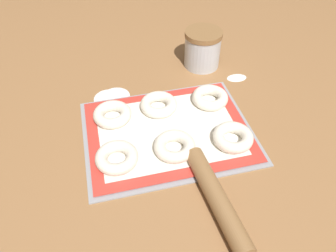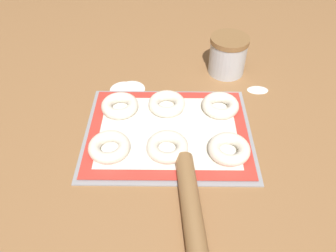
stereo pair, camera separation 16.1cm
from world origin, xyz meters
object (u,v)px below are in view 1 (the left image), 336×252
object	(u,v)px
baking_tray	(168,132)
bagel_back_left	(112,114)
bagel_front_center	(174,146)
bagel_front_right	(233,137)
rolling_pin	(217,198)
bagel_back_center	(159,105)
flour_canister	(202,49)
bagel_back_right	(210,98)
bagel_front_left	(117,157)

from	to	relation	value
baking_tray	bagel_back_left	bearing A→B (deg)	149.53
bagel_front_center	bagel_front_right	bearing A→B (deg)	-2.32
baking_tray	rolling_pin	world-z (taller)	rolling_pin
baking_tray	rolling_pin	xyz separation A→B (m)	(0.05, -0.25, 0.02)
baking_tray	bagel_back_center	distance (m)	0.10
bagel_front_right	flour_canister	size ratio (longest dim) A/B	0.85
bagel_front_right	bagel_back_right	distance (m)	0.17
bagel_back_right	bagel_back_left	bearing A→B (deg)	-179.22
bagel_front_right	bagel_back_center	size ratio (longest dim) A/B	1.00
flour_canister	bagel_front_left	bearing A→B (deg)	-132.57
flour_canister	baking_tray	bearing A→B (deg)	-123.11
bagel_front_center	bagel_front_right	world-z (taller)	same
bagel_back_center	flour_canister	xyz separation A→B (m)	(0.20, 0.21, 0.04)
bagel_back_left	flour_canister	size ratio (longest dim) A/B	0.85
bagel_back_center	rolling_pin	bearing A→B (deg)	-80.48
bagel_front_left	rolling_pin	bearing A→B (deg)	-39.83
bagel_front_right	bagel_back_left	distance (m)	0.34
rolling_pin	bagel_back_right	bearing A→B (deg)	73.43
baking_tray	bagel_back_center	world-z (taller)	bagel_back_center
bagel_front_center	flour_canister	size ratio (longest dim) A/B	0.85
bagel_front_left	bagel_front_center	bearing A→B (deg)	0.70
bagel_front_left	bagel_front_center	xyz separation A→B (m)	(0.15, 0.00, 0.00)
baking_tray	flour_canister	world-z (taller)	flour_canister
baking_tray	bagel_front_center	distance (m)	0.08
baking_tray	bagel_front_left	world-z (taller)	bagel_front_left
bagel_back_right	flour_canister	world-z (taller)	flour_canister
bagel_back_left	bagel_back_right	bearing A→B (deg)	0.78
bagel_front_right	bagel_back_right	bearing A→B (deg)	91.46
flour_canister	bagel_back_right	bearing A→B (deg)	-101.40
baking_tray	bagel_back_left	distance (m)	0.17
bagel_back_right	bagel_back_center	bearing A→B (deg)	177.79
rolling_pin	baking_tray	bearing A→B (deg)	101.91
bagel_back_center	flour_canister	world-z (taller)	flour_canister
baking_tray	bagel_back_right	distance (m)	0.18
baking_tray	flour_canister	size ratio (longest dim) A/B	3.61
bagel_front_left	bagel_front_right	xyz separation A→B (m)	(0.31, -0.00, 0.00)
bagel_front_left	bagel_back_center	bearing A→B (deg)	49.65
flour_canister	bagel_front_center	bearing A→B (deg)	-117.64
baking_tray	bagel_front_right	world-z (taller)	bagel_front_right
bagel_back_left	rolling_pin	world-z (taller)	rolling_pin
bagel_back_center	bagel_back_right	distance (m)	0.16
bagel_front_center	flour_canister	world-z (taller)	flour_canister
bagel_front_left	bagel_front_right	world-z (taller)	same
bagel_back_left	bagel_back_center	world-z (taller)	same
bagel_front_left	bagel_back_left	world-z (taller)	same
baking_tray	bagel_back_right	bearing A→B (deg)	30.02
bagel_back_center	bagel_back_right	xyz separation A→B (m)	(0.16, -0.01, 0.00)
flour_canister	bagel_back_center	bearing A→B (deg)	-134.32
bagel_front_right	rolling_pin	world-z (taller)	rolling_pin
bagel_front_left	bagel_back_right	xyz separation A→B (m)	(0.30, 0.17, 0.00)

